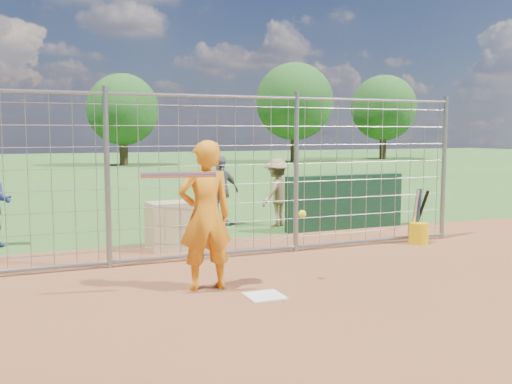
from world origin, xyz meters
name	(u,v)px	position (x,y,z in m)	size (l,w,h in m)	color
ground	(258,293)	(0.00, 0.00, 0.00)	(100.00, 100.00, 0.00)	#2D591E
home_plate	(265,296)	(0.00, -0.20, 0.01)	(0.43, 0.43, 0.02)	silver
dugout_wall	(345,202)	(3.40, 3.60, 0.55)	(2.60, 0.20, 1.10)	#11381E
batter	(205,216)	(-0.55, 0.40, 0.93)	(0.68, 0.45, 1.86)	orange
bystander_b	(220,191)	(1.20, 4.98, 0.73)	(0.86, 0.36, 1.47)	slate
bystander_c	(277,192)	(2.29, 4.49, 0.71)	(0.91, 0.53, 1.41)	olive
equipment_bin	(172,226)	(-0.33, 2.95, 0.40)	(0.80, 0.55, 0.80)	tan
equipment_in_play	(211,185)	(-0.55, 0.12, 1.33)	(2.13, 0.28, 0.64)	silver
bucket_with_bats	(419,230)	(3.78, 1.76, 0.25)	(0.34, 0.41, 0.98)	yellow
backstop_fence	(208,178)	(0.00, 2.00, 1.26)	(9.08, 0.08, 2.60)	gray
tree_line	(124,102)	(3.13, 28.13, 3.71)	(44.66, 6.72, 6.48)	#3F2B19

